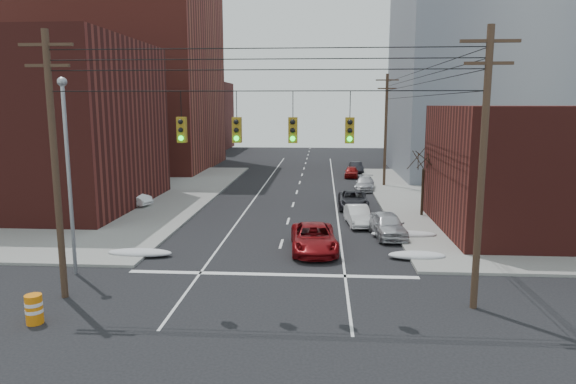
# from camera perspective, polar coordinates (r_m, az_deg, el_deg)

# --- Properties ---
(ground) EXTENTS (160.00, 160.00, 0.00)m
(ground) POSITION_cam_1_polar(r_m,az_deg,el_deg) (19.02, -3.79, -15.48)
(ground) COLOR black
(ground) RESTS_ON ground
(building_brick_tall) EXTENTS (24.00, 20.00, 30.00)m
(building_brick_tall) POSITION_cam_1_polar(r_m,az_deg,el_deg) (70.53, -18.74, 14.85)
(building_brick_tall) COLOR maroon
(building_brick_tall) RESTS_ON ground
(building_brick_near) EXTENTS (20.00, 16.00, 13.00)m
(building_brick_near) POSITION_cam_1_polar(r_m,az_deg,el_deg) (46.06, -28.27, 6.59)
(building_brick_near) COLOR #501C18
(building_brick_near) RESTS_ON ground
(building_brick_far) EXTENTS (22.00, 18.00, 12.00)m
(building_brick_far) POSITION_cam_1_polar(r_m,az_deg,el_deg) (95.39, -13.56, 8.20)
(building_brick_far) COLOR #501C18
(building_brick_far) RESTS_ON ground
(building_office) EXTENTS (22.00, 20.00, 25.00)m
(building_office) POSITION_cam_1_polar(r_m,az_deg,el_deg) (64.28, 22.25, 12.95)
(building_office) COLOR gray
(building_office) RESTS_ON ground
(building_glass) EXTENTS (20.00, 18.00, 22.00)m
(building_glass) POSITION_cam_1_polar(r_m,az_deg,el_deg) (89.74, 18.18, 11.11)
(building_glass) COLOR gray
(building_glass) RESTS_ON ground
(building_storefront) EXTENTS (16.00, 12.00, 8.00)m
(building_storefront) POSITION_cam_1_polar(r_m,az_deg,el_deg) (36.79, 29.02, 2.11)
(building_storefront) COLOR #501C18
(building_storefront) RESTS_ON ground
(utility_pole_left) EXTENTS (2.20, 0.28, 11.00)m
(utility_pole_left) POSITION_cam_1_polar(r_m,az_deg,el_deg) (22.92, -24.49, 3.07)
(utility_pole_left) COLOR #473323
(utility_pole_left) RESTS_ON ground
(utility_pole_right) EXTENTS (2.20, 0.28, 11.00)m
(utility_pole_right) POSITION_cam_1_polar(r_m,az_deg,el_deg) (21.09, 20.78, 2.81)
(utility_pole_right) COLOR #473323
(utility_pole_right) RESTS_ON ground
(utility_pole_far) EXTENTS (2.20, 0.28, 11.00)m
(utility_pole_far) POSITION_cam_1_polar(r_m,az_deg,el_deg) (51.47, 10.80, 6.98)
(utility_pole_far) COLOR #473323
(utility_pole_far) RESTS_ON ground
(traffic_signals) EXTENTS (17.00, 0.42, 2.02)m
(traffic_signals) POSITION_cam_1_polar(r_m,az_deg,el_deg) (20.17, -2.61, 7.08)
(traffic_signals) COLOR black
(traffic_signals) RESTS_ON ground
(street_light) EXTENTS (0.44, 0.44, 9.32)m
(street_light) POSITION_cam_1_polar(r_m,az_deg,el_deg) (26.05, -23.29, 3.31)
(street_light) COLOR gray
(street_light) RESTS_ON ground
(bare_tree) EXTENTS (2.09, 2.20, 4.93)m
(bare_tree) POSITION_cam_1_polar(r_m,az_deg,el_deg) (38.18, 14.73, 0.71)
(bare_tree) COLOR black
(bare_tree) RESTS_ON ground
(snow_nw) EXTENTS (3.50, 1.08, 0.42)m
(snow_nw) POSITION_cam_1_polar(r_m,az_deg,el_deg) (28.92, -16.13, -6.49)
(snow_nw) COLOR silver
(snow_nw) RESTS_ON ground
(snow_ne) EXTENTS (3.00, 1.08, 0.42)m
(snow_ne) POSITION_cam_1_polar(r_m,az_deg,el_deg) (28.15, 14.12, -6.84)
(snow_ne) COLOR silver
(snow_ne) RESTS_ON ground
(snow_east_far) EXTENTS (4.00, 1.08, 0.42)m
(snow_east_far) POSITION_cam_1_polar(r_m,az_deg,el_deg) (32.43, 12.73, -4.59)
(snow_east_far) COLOR silver
(snow_east_far) RESTS_ON ground
(red_pickup) EXTENTS (2.85, 5.50, 1.48)m
(red_pickup) POSITION_cam_1_polar(r_m,az_deg,el_deg) (28.67, 2.89, -5.14)
(red_pickup) COLOR maroon
(red_pickup) RESTS_ON ground
(parked_car_a) EXTENTS (2.32, 4.66, 1.53)m
(parked_car_a) POSITION_cam_1_polar(r_m,az_deg,el_deg) (32.23, 10.99, -3.60)
(parked_car_a) COLOR #BABABF
(parked_car_a) RESTS_ON ground
(parked_car_b) EXTENTS (1.83, 4.15, 1.32)m
(parked_car_b) POSITION_cam_1_polar(r_m,az_deg,el_deg) (35.05, 7.78, -2.61)
(parked_car_b) COLOR silver
(parked_car_b) RESTS_ON ground
(parked_car_c) EXTENTS (2.27, 4.88, 1.35)m
(parked_car_c) POSITION_cam_1_polar(r_m,az_deg,el_deg) (40.62, 7.25, -0.88)
(parked_car_c) COLOR black
(parked_car_c) RESTS_ON ground
(parked_car_d) EXTENTS (2.26, 4.52, 1.26)m
(parked_car_d) POSITION_cam_1_polar(r_m,az_deg,el_deg) (49.40, 8.52, 0.93)
(parked_car_d) COLOR #B2B1B6
(parked_car_d) RESTS_ON ground
(parked_car_e) EXTENTS (1.76, 3.77, 1.25)m
(parked_car_e) POSITION_cam_1_polar(r_m,az_deg,el_deg) (57.86, 7.06, 2.23)
(parked_car_e) COLOR maroon
(parked_car_e) RESTS_ON ground
(parked_car_f) EXTENTS (1.62, 3.88, 1.25)m
(parked_car_f) POSITION_cam_1_polar(r_m,az_deg,el_deg) (62.25, 7.58, 2.75)
(parked_car_f) COLOR black
(parked_car_f) RESTS_ON ground
(lot_car_a) EXTENTS (4.06, 2.44, 1.26)m
(lot_car_a) POSITION_cam_1_polar(r_m,az_deg,el_deg) (42.67, -17.33, -0.59)
(lot_car_a) COLOR white
(lot_car_a) RESTS_ON sidewalk_nw
(lot_car_b) EXTENTS (5.46, 3.28, 1.42)m
(lot_car_b) POSITION_cam_1_polar(r_m,az_deg,el_deg) (45.17, -18.73, -0.01)
(lot_car_b) COLOR #9E9EA2
(lot_car_b) RESTS_ON sidewalk_nw
(lot_car_c) EXTENTS (4.53, 2.29, 1.26)m
(lot_car_c) POSITION_cam_1_polar(r_m,az_deg,el_deg) (43.65, -23.93, -0.76)
(lot_car_c) COLOR black
(lot_car_c) RESTS_ON sidewalk_nw
(lot_car_d) EXTENTS (4.22, 3.07, 1.33)m
(lot_car_d) POSITION_cam_1_polar(r_m,az_deg,el_deg) (49.23, -19.72, 0.65)
(lot_car_d) COLOR #AEAEB3
(lot_car_d) RESTS_ON sidewalk_nw
(construction_barrel) EXTENTS (0.76, 0.76, 1.12)m
(construction_barrel) POSITION_cam_1_polar(r_m,az_deg,el_deg) (21.75, -26.38, -11.55)
(construction_barrel) COLOR orange
(construction_barrel) RESTS_ON ground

